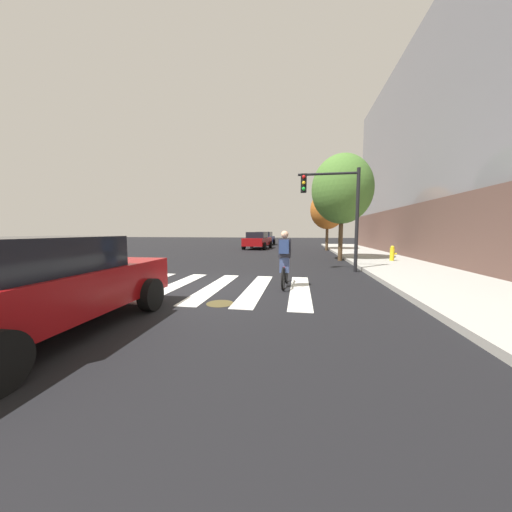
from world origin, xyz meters
TOP-DOWN VIEW (x-y plane):
  - ground_plane at (0.00, 0.00)m, footprint 120.00×120.00m
  - crosswalk_stripes at (0.39, 0.00)m, footprint 5.61×4.16m
  - manhole_cover at (1.08, -1.68)m, footprint 0.64×0.64m
  - sedan_near at (-1.15, -3.94)m, footprint 2.22×4.63m
  - sedan_mid at (-1.02, 17.14)m, footprint 2.43×4.72m
  - sedan_far at (-1.29, 24.01)m, footprint 2.35×4.70m
  - cyclist at (2.45, 0.38)m, footprint 0.37×1.71m
  - traffic_light_near at (4.35, 3.82)m, footprint 2.47×0.28m
  - fire_hydrant at (7.64, 7.06)m, footprint 0.33×0.22m
  - street_tree_near at (5.17, 7.97)m, footprint 3.32×3.32m
  - street_tree_mid at (5.24, 16.05)m, footprint 2.93×2.93m

SIDE VIEW (x-z plane):
  - ground_plane at x=0.00m, z-range 0.00..0.00m
  - manhole_cover at x=1.08m, z-range 0.00..0.01m
  - crosswalk_stripes at x=0.39m, z-range 0.00..0.01m
  - fire_hydrant at x=7.64m, z-range 0.14..0.92m
  - sedan_mid at x=-1.02m, z-range 0.03..1.61m
  - sedan_near at x=-1.15m, z-range 0.03..1.62m
  - sedan_far at x=-1.29m, z-range 0.03..1.62m
  - cyclist at x=2.45m, z-range 0.00..1.69m
  - traffic_light_near at x=4.35m, z-range 0.76..4.96m
  - street_tree_mid at x=5.24m, z-range 0.91..6.12m
  - street_tree_near at x=5.17m, z-range 1.03..6.94m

